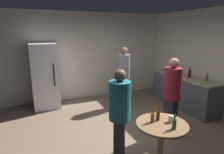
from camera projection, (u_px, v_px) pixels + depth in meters
The scene contains 16 objects.
ground_plane at pixel (123, 136), 4.01m from camera, with size 5.20×5.20×0.10m, color #7A6651.
wall_back at pixel (87, 56), 6.04m from camera, with size 5.32×0.06×2.70m, color silver.
wall_side_right at pixel (219, 63), 4.68m from camera, with size 0.06×5.20×2.70m, color silver.
refrigerator at pixel (45, 76), 5.25m from camera, with size 0.70×0.68×1.80m.
kitchen_counter at pixel (183, 91), 5.42m from camera, with size 0.64×2.16×0.90m.
kettle at pixel (174, 71), 5.61m from camera, with size 0.24×0.17×0.18m.
wine_bottle_on_counter at pixel (190, 74), 5.05m from camera, with size 0.08×0.08×0.31m.
beer_bottle_on_counter at pixel (207, 78), 4.72m from camera, with size 0.06×0.06×0.23m.
foreground_table at pixel (161, 129), 2.95m from camera, with size 0.80×0.80×0.73m.
beer_bottle_amber at pixel (153, 117), 2.95m from camera, with size 0.06×0.06×0.23m.
beer_bottle_brown at pixel (158, 115), 3.02m from camera, with size 0.06×0.06×0.23m.
beer_bottle_green at pixel (174, 124), 2.74m from camera, with size 0.06×0.06×0.23m.
plastic_cup_white at pixel (171, 119), 2.96m from camera, with size 0.08×0.08×0.11m, color white.
person_in_gray_shirt at pixel (124, 72), 5.32m from camera, with size 0.48×0.48×1.70m.
person_in_maroon_shirt at pixel (172, 92), 3.75m from camera, with size 0.40×0.40×1.62m.
person_in_teal_shirt at pixel (120, 111), 2.95m from camera, with size 0.47×0.47×1.57m.
Camera 1 is at (-1.62, -3.23, 2.12)m, focal length 30.38 mm.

